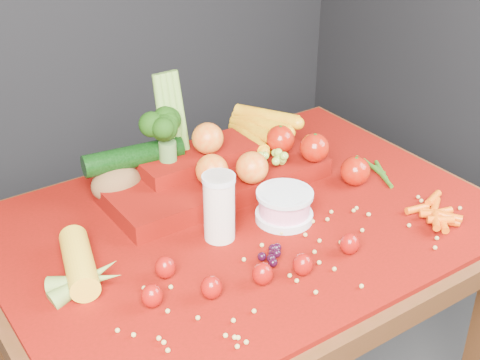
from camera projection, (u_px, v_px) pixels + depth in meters
table at (245, 259)px, 1.50m from camera, size 1.10×0.80×0.75m
red_cloth at (245, 221)px, 1.45m from camera, size 1.05×0.75×0.01m
milk_glass at (219, 205)px, 1.35m from camera, size 0.07×0.07×0.15m
yogurt_bowl at (284, 205)px, 1.43m from camera, size 0.13×0.13×0.07m
strawberry_scatter at (243, 270)px, 1.25m from camera, size 0.44×0.18×0.05m
dark_grape_cluster at (274, 255)px, 1.31m from camera, size 0.06×0.05×0.03m
soybean_scatter at (304, 263)px, 1.30m from camera, size 0.84×0.24×0.01m
corn_ear at (83, 275)px, 1.24m from camera, size 0.22×0.25×0.06m
potato at (117, 183)px, 1.50m from camera, size 0.12×0.09×0.08m
baby_carrot_pile at (433, 214)px, 1.43m from camera, size 0.18×0.17×0.03m
green_bean_pile at (374, 172)px, 1.62m from camera, size 0.14×0.12×0.01m
produce_mound at (220, 162)px, 1.55m from camera, size 0.59×0.36×0.27m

